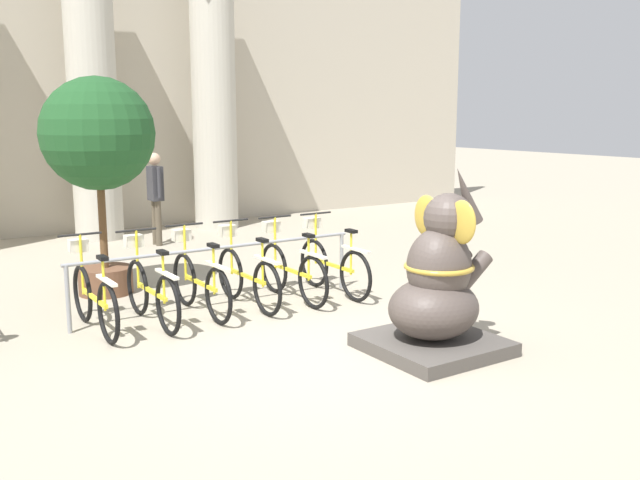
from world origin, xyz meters
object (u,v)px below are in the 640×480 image
(person_pedestrian, at_px, (155,190))
(potted_tree, at_px, (98,142))
(bicycle_2, at_px, (199,281))
(elephant_statue, at_px, (438,289))
(bicycle_3, at_px, (246,274))
(bicycle_1, at_px, (151,289))
(bicycle_4, at_px, (291,269))
(bicycle_5, at_px, (332,263))
(bicycle_0, at_px, (93,296))

(person_pedestrian, height_order, potted_tree, potted_tree)
(bicycle_2, height_order, elephant_statue, elephant_statue)
(bicycle_2, xyz_separation_m, bicycle_3, (0.62, -0.01, 0.00))
(bicycle_2, height_order, person_pedestrian, person_pedestrian)
(bicycle_1, xyz_separation_m, bicycle_3, (1.24, 0.06, 0.00))
(bicycle_2, height_order, potted_tree, potted_tree)
(bicycle_4, bearing_deg, bicycle_5, -2.14)
(bicycle_4, bearing_deg, bicycle_3, 177.09)
(bicycle_1, bearing_deg, bicycle_3, 2.56)
(bicycle_4, height_order, potted_tree, potted_tree)
(bicycle_2, relative_size, potted_tree, 0.57)
(bicycle_1, height_order, elephant_statue, elephant_statue)
(bicycle_0, relative_size, bicycle_2, 1.00)
(bicycle_2, distance_m, bicycle_4, 1.24)
(person_pedestrian, bearing_deg, bicycle_5, -81.55)
(bicycle_3, distance_m, bicycle_4, 0.62)
(bicycle_1, relative_size, bicycle_2, 1.00)
(bicycle_5, bearing_deg, bicycle_1, -179.98)
(bicycle_5, bearing_deg, bicycle_2, 177.99)
(elephant_statue, xyz_separation_m, potted_tree, (-2.08, 4.10, 1.35))
(bicycle_3, relative_size, person_pedestrian, 0.98)
(bicycle_3, relative_size, bicycle_5, 1.00)
(bicycle_2, bearing_deg, person_pedestrian, 75.29)
(bicycle_2, relative_size, bicycle_5, 1.00)
(bicycle_2, xyz_separation_m, person_pedestrian, (1.18, 4.50, 0.58))
(bicycle_1, bearing_deg, bicycle_5, 0.02)
(bicycle_4, distance_m, potted_tree, 2.94)
(potted_tree, bearing_deg, bicycle_5, -33.28)
(bicycle_2, height_order, bicycle_3, same)
(bicycle_1, bearing_deg, bicycle_2, 6.07)
(bicycle_2, relative_size, person_pedestrian, 0.98)
(bicycle_2, height_order, bicycle_5, same)
(bicycle_5, relative_size, elephant_statue, 0.87)
(bicycle_1, distance_m, elephant_statue, 3.22)
(elephant_statue, bearing_deg, bicycle_4, 94.61)
(potted_tree, bearing_deg, bicycle_4, -40.72)
(bicycle_4, bearing_deg, elephant_statue, -85.39)
(bicycle_3, xyz_separation_m, elephant_statue, (0.82, -2.51, 0.23))
(bicycle_0, height_order, bicycle_2, same)
(potted_tree, bearing_deg, bicycle_1, -89.39)
(bicycle_3, relative_size, elephant_statue, 0.87)
(elephant_statue, bearing_deg, bicycle_0, 136.68)
(bicycle_0, xyz_separation_m, person_pedestrian, (2.42, 4.50, 0.58))
(potted_tree, bearing_deg, bicycle_2, -67.95)
(bicycle_1, xyz_separation_m, bicycle_5, (2.48, 0.00, 0.00))
(person_pedestrian, bearing_deg, elephant_statue, -87.89)
(bicycle_4, relative_size, potted_tree, 0.57)
(bicycle_1, relative_size, bicycle_5, 1.00)
(elephant_statue, distance_m, person_pedestrian, 7.04)
(bicycle_2, xyz_separation_m, potted_tree, (-0.64, 1.57, 1.58))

